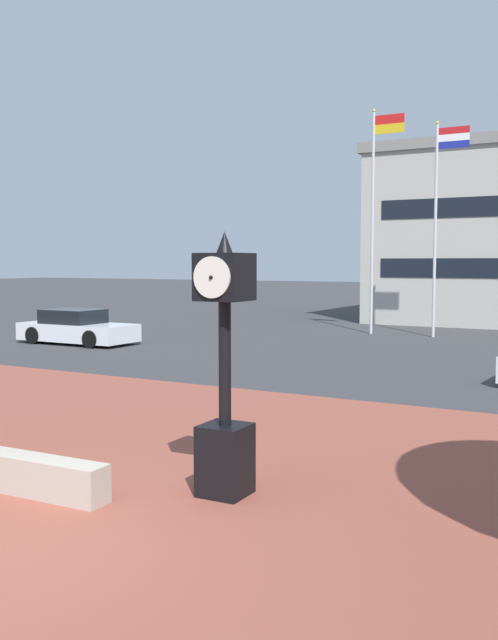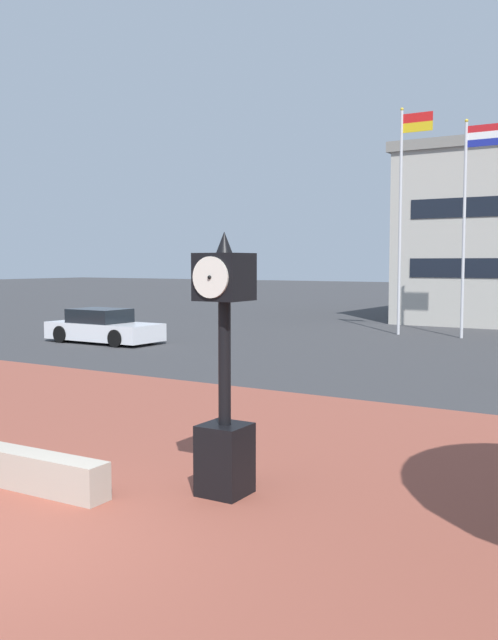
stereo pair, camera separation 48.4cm
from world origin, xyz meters
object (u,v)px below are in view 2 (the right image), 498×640
car_street_mid (103,328)px  flagpole_primary (403,208)px  street_clock (225,379)px  flagpole_secondary (467,214)px

car_street_mid → flagpole_primary: size_ratio=0.48×
street_clock → flagpole_primary: flagpole_primary is taller
car_street_mid → flagpole_secondary: (11.15, 8.83, 4.35)m
street_clock → car_street_mid: street_clock is taller
street_clock → flagpole_secondary: bearing=96.0°
flagpole_secondary → flagpole_primary: bearing=180.0°
flagpole_primary → flagpole_secondary: bearing=-0.0°
street_clock → flagpole_primary: (-5.32, 21.00, 3.76)m
flagpole_primary → street_clock: bearing=-75.8°
car_street_mid → flagpole_secondary: flagpole_secondary is taller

